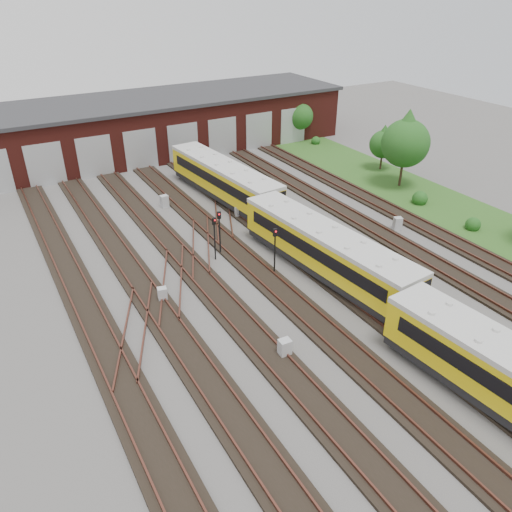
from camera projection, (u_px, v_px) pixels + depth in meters
ground at (353, 324)px, 31.04m from camera, size 120.00×120.00×0.00m
track_network at (345, 319)px, 31.35m from camera, size 30.40×70.00×0.33m
maintenance_shed at (140, 126)px, 59.61m from camera, size 51.00×12.50×6.35m
grass_verge at (442, 206)px, 46.82m from camera, size 8.00×55.00×0.05m
metro_train at (326, 250)px, 35.25m from camera, size 4.16×47.90×3.25m
signal_mast_0 at (220, 227)px, 37.73m from camera, size 0.32×0.30×3.59m
signal_mast_1 at (214, 233)px, 37.02m from camera, size 0.31×0.30×3.50m
signal_mast_2 at (295, 228)px, 38.68m from camera, size 0.28×0.26×2.90m
signal_mast_3 at (275, 245)px, 35.21m from camera, size 0.30×0.29×3.62m
relay_cabinet_0 at (162, 294)px, 33.03m from camera, size 0.69×0.62×1.01m
relay_cabinet_1 at (164, 201)px, 46.42m from camera, size 0.73×0.63×1.15m
relay_cabinet_2 at (285, 348)px, 28.20m from camera, size 0.70×0.60×1.13m
relay_cabinet_3 at (238, 212)px, 44.52m from camera, size 0.71×0.64×1.02m
relay_cabinet_4 at (398, 223)px, 42.38m from camera, size 0.79×0.73×1.08m
tree_0 at (300, 113)px, 63.69m from camera, size 3.33×3.33×5.52m
tree_1 at (384, 141)px, 54.17m from camera, size 3.02×3.02×5.00m
tree_2 at (406, 138)px, 48.88m from camera, size 4.73×4.73×7.85m
bush_0 at (473, 223)px, 42.30m from camera, size 1.27×1.27×1.27m
bush_1 at (420, 196)px, 47.04m from camera, size 1.45×1.45×1.45m
bush_2 at (316, 140)px, 63.76m from camera, size 1.14×1.14×1.14m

